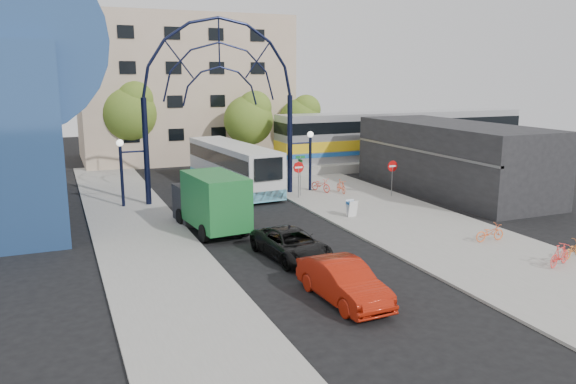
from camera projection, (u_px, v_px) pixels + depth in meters
name	position (u px, v px, depth m)	size (l,w,h in m)	color
ground	(308.00, 260.00, 25.91)	(120.00, 120.00, 0.00)	black
sidewalk_east	(404.00, 221.00, 32.53)	(8.00, 56.00, 0.12)	gray
plaza_west	(145.00, 240.00, 28.86)	(5.00, 50.00, 0.12)	gray
gateway_arch	(220.00, 72.00, 36.79)	(13.64, 0.44, 12.10)	black
stop_sign	(299.00, 171.00, 38.14)	(0.80, 0.07, 2.50)	slate
do_not_enter_sign	(392.00, 170.00, 38.68)	(0.76, 0.07, 2.48)	slate
street_name_sign	(300.00, 167.00, 38.81)	(0.70, 0.70, 2.80)	slate
sandwich_board	(352.00, 206.00, 33.26)	(0.55, 0.61, 0.99)	white
commercial_block_east	(452.00, 158.00, 40.46)	(6.00, 16.00, 5.00)	black
apartment_block	(182.00, 89.00, 56.80)	(20.00, 12.10, 14.00)	tan
train_platform	(402.00, 161.00, 53.24)	(32.00, 5.00, 0.80)	gray
train_car	(404.00, 134.00, 52.72)	(25.10, 3.05, 4.20)	#B7B7BC
tree_north_a	(250.00, 117.00, 50.68)	(4.48, 4.48, 7.00)	#382314
tree_north_b	(130.00, 110.00, 50.38)	(5.12, 5.12, 8.00)	#382314
tree_north_c	(302.00, 118.00, 54.82)	(4.16, 4.16, 6.50)	#382314
city_bus	(233.00, 166.00, 41.67)	(3.77, 12.41, 3.36)	silver
green_truck	(210.00, 201.00, 30.58)	(2.99, 6.62, 3.24)	black
black_suv	(291.00, 244.00, 26.03)	(2.28, 4.93, 1.37)	black
red_sedan	(343.00, 281.00, 21.09)	(1.65, 4.73, 1.56)	#A01A09
bike_near_a	(321.00, 185.00, 40.43)	(0.65, 1.87, 0.98)	#F33E30
bike_near_b	(341.00, 186.00, 40.00)	(0.44, 1.57, 0.94)	#EF552F
bike_far_a	(490.00, 233.00, 28.38)	(0.59, 1.68, 0.88)	orange
bike_far_b	(560.00, 255.00, 24.68)	(0.47, 1.66, 1.00)	#F63531
bike_far_c	(573.00, 249.00, 25.87)	(0.53, 1.51, 0.79)	orange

